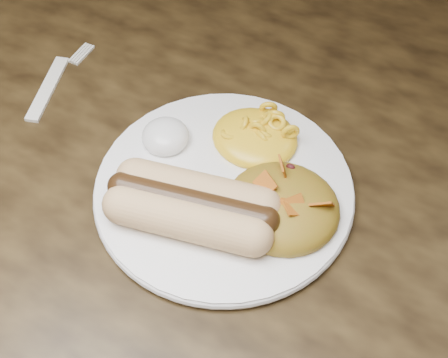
% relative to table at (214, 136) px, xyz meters
% --- Properties ---
extents(floor, '(4.00, 4.00, 0.00)m').
position_rel_table_xyz_m(floor, '(0.00, 0.00, -0.66)').
color(floor, brown).
rests_on(floor, ground).
extents(table, '(1.60, 0.90, 0.75)m').
position_rel_table_xyz_m(table, '(0.00, 0.00, 0.00)').
color(table, '#423117').
rests_on(table, floor).
extents(plate, '(0.31, 0.31, 0.01)m').
position_rel_table_xyz_m(plate, '(0.08, -0.13, 0.10)').
color(plate, white).
rests_on(plate, table).
extents(hotdog, '(0.14, 0.09, 0.04)m').
position_rel_table_xyz_m(hotdog, '(0.07, -0.18, 0.13)').
color(hotdog, tan).
rests_on(hotdog, plate).
extents(mac_and_cheese, '(0.09, 0.08, 0.03)m').
position_rel_table_xyz_m(mac_and_cheese, '(0.08, -0.07, 0.12)').
color(mac_and_cheese, yellow).
rests_on(mac_and_cheese, plate).
extents(sour_cream, '(0.05, 0.05, 0.03)m').
position_rel_table_xyz_m(sour_cream, '(0.00, -0.11, 0.12)').
color(sour_cream, white).
rests_on(sour_cream, plate).
extents(taco_salad, '(0.11, 0.10, 0.05)m').
position_rel_table_xyz_m(taco_salad, '(0.14, -0.14, 0.12)').
color(taco_salad, '#A53A17').
rests_on(taco_salad, plate).
extents(fork, '(0.06, 0.14, 0.00)m').
position_rel_table_xyz_m(fork, '(-0.16, -0.09, 0.09)').
color(fork, silver).
rests_on(fork, table).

